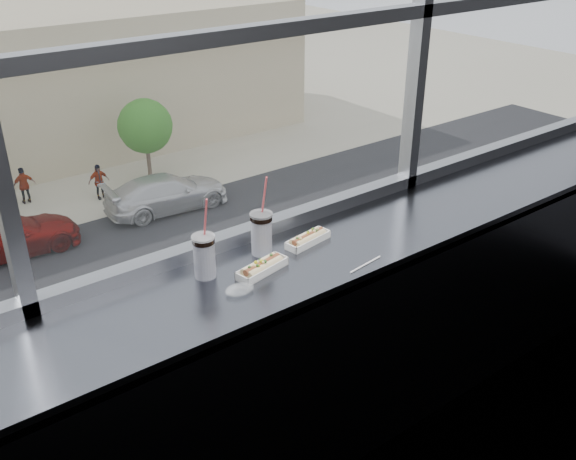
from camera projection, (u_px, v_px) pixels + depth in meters
wall_back_lower at (255, 335)px, 3.16m from camera, size 6.00×0.00×6.00m
counter at (289, 267)px, 2.73m from camera, size 6.00×0.55×0.06m
counter_fascia at (324, 394)px, 2.79m from camera, size 6.00×0.04×1.04m
hotdog_tray_left at (262, 267)px, 2.63m from camera, size 0.25×0.12×0.06m
hotdog_tray_right at (308, 238)px, 2.85m from camera, size 0.24×0.11×0.06m
soda_cup_left at (204, 254)px, 2.56m from camera, size 0.10×0.10×0.35m
soda_cup_right at (262, 231)px, 2.73m from camera, size 0.10×0.10×0.36m
loose_straw at (365, 264)px, 2.69m from camera, size 0.19×0.03×0.01m
wrapper at (240, 289)px, 2.50m from camera, size 0.11×0.08×0.03m
car_far_b at (4, 230)px, 26.78m from camera, size 3.11×7.05×2.32m
car_near_d at (142, 299)px, 22.48m from camera, size 2.81×5.97×1.94m
car_far_c at (166, 187)px, 30.81m from camera, size 3.36×7.15×2.32m
car_near_e at (308, 236)px, 26.40m from camera, size 3.58×7.03×2.25m
pedestrian_c at (24, 182)px, 31.55m from camera, size 1.00×0.75×2.24m
pedestrian_d at (98, 178)px, 32.05m from camera, size 0.97×0.73×2.18m
tree_right at (145, 126)px, 33.38m from camera, size 2.86×2.86×4.47m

